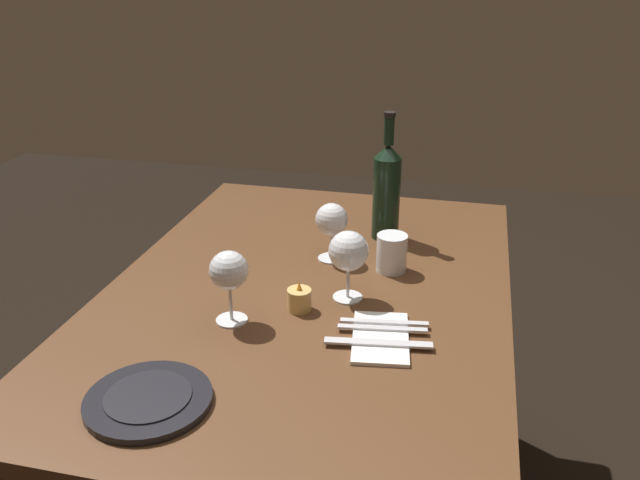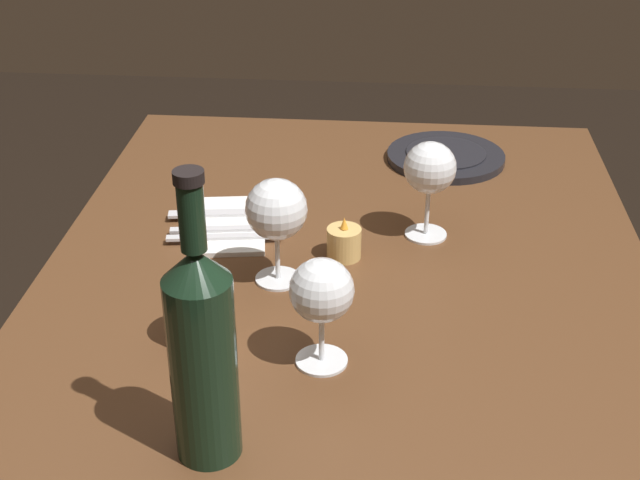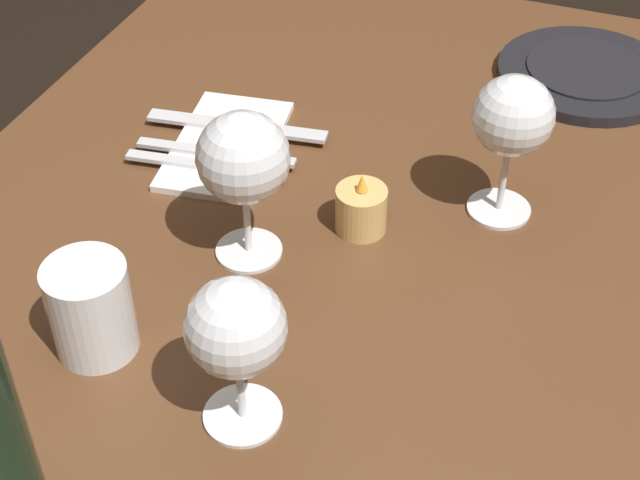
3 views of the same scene
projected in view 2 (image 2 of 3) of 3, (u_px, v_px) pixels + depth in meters
name	position (u px, v px, depth m)	size (l,w,h in m)	color
dining_table	(344.00, 344.00, 1.30)	(1.30, 0.90, 0.74)	#56351E
wine_glass_left	(430.00, 170.00, 1.35)	(0.08, 0.08, 0.16)	white
wine_glass_right	(276.00, 212.00, 1.24)	(0.09, 0.09, 0.16)	white
wine_glass_centre	(322.00, 293.00, 1.07)	(0.08, 0.08, 0.15)	white
wine_bottle	(202.00, 350.00, 0.92)	(0.07, 0.07, 0.34)	black
water_tumbler	(204.00, 317.00, 1.14)	(0.07, 0.07, 0.09)	white
votive_candle	(344.00, 244.00, 1.34)	(0.05, 0.05, 0.07)	#DBB266
dinner_plate	(446.00, 156.00, 1.65)	(0.22, 0.22, 0.02)	black
folded_napkin	(230.00, 225.00, 1.43)	(0.20, 0.14, 0.01)	white
fork_inner	(227.00, 229.00, 1.40)	(0.04, 0.18, 0.00)	silver
fork_outer	(225.00, 237.00, 1.38)	(0.04, 0.18, 0.00)	silver
table_knife	(233.00, 213.00, 1.45)	(0.05, 0.21, 0.00)	silver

